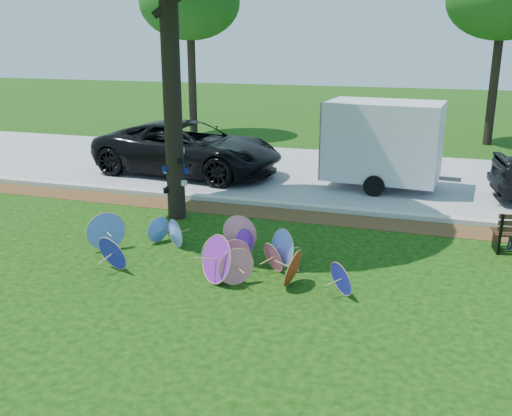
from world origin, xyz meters
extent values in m
plane|color=black|center=(0.00, 0.00, 0.00)|extent=(90.00, 90.00, 0.00)
cube|color=#472D16|center=(0.00, 4.50, 0.01)|extent=(90.00, 1.00, 0.01)
cube|color=#B7B5AD|center=(0.00, 5.20, 0.06)|extent=(90.00, 0.30, 0.12)
cube|color=gray|center=(0.00, 9.35, 0.01)|extent=(90.00, 8.00, 0.01)
cylinder|color=black|center=(-2.06, 3.48, 3.20)|extent=(0.44, 0.44, 6.41)
cone|color=#6182ED|center=(1.27, 1.15, 0.39)|extent=(0.73, 0.70, 0.79)
cone|color=pink|center=(0.48, 0.67, 0.33)|extent=(0.65, 0.44, 0.67)
cone|color=#BA3012|center=(1.78, 0.34, 0.36)|extent=(0.36, 0.75, 0.73)
cone|color=#DD4E7D|center=(1.23, 0.92, 0.31)|extent=(0.63, 0.58, 0.61)
cone|color=#2526D1|center=(2.65, 0.26, 0.32)|extent=(0.60, 0.63, 0.64)
cone|color=pink|center=(0.22, 1.68, 0.39)|extent=(0.80, 0.21, 0.79)
cone|color=purple|center=(0.38, 0.17, 0.46)|extent=(0.96, 0.85, 0.92)
cone|color=#6182ED|center=(-1.19, 1.50, 0.32)|extent=(0.58, 0.49, 0.64)
cone|color=#2526D1|center=(-1.73, 0.02, 0.37)|extent=(0.81, 0.55, 0.74)
cone|color=#6182ED|center=(-2.52, 0.97, 0.42)|extent=(0.67, 0.71, 0.83)
cone|color=purple|center=(0.48, 1.38, 0.32)|extent=(0.39, 0.66, 0.64)
cone|color=#6182ED|center=(-1.62, 1.68, 0.30)|extent=(0.38, 0.60, 0.60)
cone|color=pink|center=(0.70, 0.13, 0.36)|extent=(0.59, 0.57, 0.71)
cone|color=#6182ED|center=(0.00, 0.77, 0.33)|extent=(0.38, 0.64, 0.66)
imported|color=black|center=(-3.76, 7.94, 0.86)|extent=(6.43, 3.44, 1.72)
cube|color=silver|center=(2.48, 8.05, 1.43)|extent=(3.38, 2.30, 2.86)
cylinder|color=black|center=(-6.84, 15.28, 2.50)|extent=(0.36, 0.36, 5.00)
ellipsoid|color=#0D3B0E|center=(-6.84, 15.28, 5.80)|extent=(4.40, 4.40, 3.20)
cylinder|color=black|center=(5.97, 16.79, 2.50)|extent=(0.36, 0.36, 5.00)
camera|label=1|loc=(4.03, -8.89, 4.32)|focal=40.00mm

